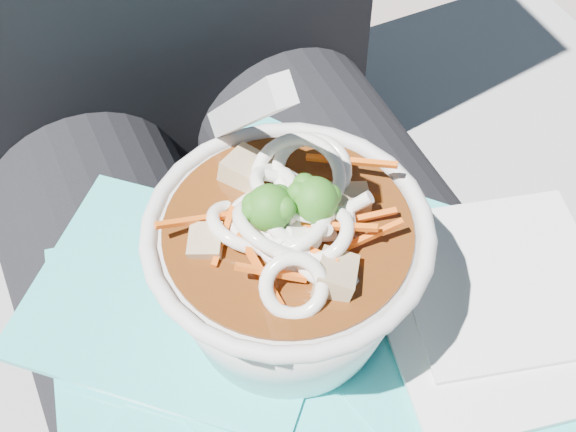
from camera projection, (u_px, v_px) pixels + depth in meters
name	position (u px, v px, depth m)	size (l,w,h in m)	color
stone_ledge	(241.00, 394.00, 0.89)	(1.00, 0.50, 0.46)	gray
lap	(303.00, 376.00, 0.56)	(0.34, 0.48, 0.16)	black
person_body	(250.00, 259.00, 0.59)	(0.34, 0.94, 1.01)	black
plastic_bag	(307.00, 356.00, 0.47)	(0.36, 0.38, 0.02)	#2EBEC1
napkins	(498.00, 309.00, 0.47)	(0.17, 0.17, 0.01)	white
udon_bowl	(288.00, 261.00, 0.43)	(0.16, 0.16, 0.19)	silver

